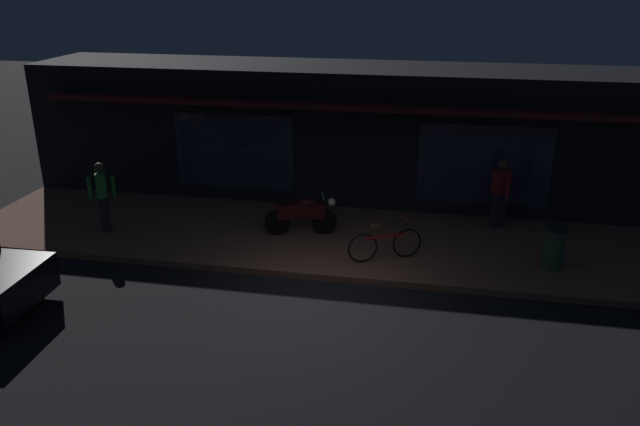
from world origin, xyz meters
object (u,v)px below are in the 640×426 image
trash_bin (553,247)px  person_bystander (500,192)px  motorcycle (302,214)px  person_photographer (102,195)px  bicycle_parked (385,244)px

trash_bin → person_bystander: bearing=114.6°
motorcycle → trash_bin: motorcycle is taller
person_photographer → motorcycle: bearing=8.1°
person_bystander → trash_bin: bearing=-65.4°
bicycle_parked → person_bystander: 3.50m
bicycle_parked → person_bystander: bearing=44.0°
person_bystander → trash_bin: 2.35m
person_photographer → trash_bin: size_ratio=1.80×
person_bystander → trash_bin: size_ratio=1.80×
person_bystander → trash_bin: (0.97, -2.11, -0.41)m
motorcycle → person_bystander: bearing=16.6°
bicycle_parked → trash_bin: trash_bin is taller
motorcycle → person_bystander: size_ratio=1.00×
motorcycle → trash_bin: size_ratio=1.80×
bicycle_parked → person_photographer: (-6.70, 0.40, 0.52)m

